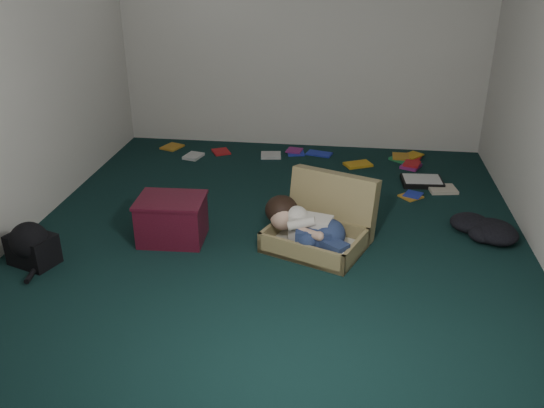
# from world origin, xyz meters

# --- Properties ---
(floor) EXTENTS (4.50, 4.50, 0.00)m
(floor) POSITION_xyz_m (0.00, 0.00, 0.00)
(floor) COLOR black
(floor) RESTS_ON ground
(wall_back) EXTENTS (4.50, 0.00, 4.50)m
(wall_back) POSITION_xyz_m (0.00, 2.25, 1.30)
(wall_back) COLOR silver
(wall_back) RESTS_ON ground
(wall_front) EXTENTS (4.50, 0.00, 4.50)m
(wall_front) POSITION_xyz_m (0.00, -2.25, 1.30)
(wall_front) COLOR silver
(wall_front) RESTS_ON ground
(wall_left) EXTENTS (0.00, 4.50, 4.50)m
(wall_left) POSITION_xyz_m (-2.00, 0.00, 1.30)
(wall_left) COLOR silver
(wall_left) RESTS_ON ground
(suitcase) EXTENTS (0.92, 0.91, 0.52)m
(suitcase) POSITION_xyz_m (0.38, -0.05, 0.16)
(suitcase) COLOR #968452
(suitcase) RESTS_ON floor
(person) EXTENTS (0.69, 0.57, 0.32)m
(person) POSITION_xyz_m (0.27, -0.20, 0.20)
(person) COLOR silver
(person) RESTS_ON suitcase
(maroon_bin) EXTENTS (0.54, 0.43, 0.36)m
(maroon_bin) POSITION_xyz_m (-0.79, -0.17, 0.18)
(maroon_bin) COLOR #4C0F1F
(maroon_bin) RESTS_ON floor
(backpack) EXTENTS (0.51, 0.45, 0.25)m
(backpack) POSITION_xyz_m (-1.70, -0.66, 0.13)
(backpack) COLOR black
(backpack) RESTS_ON floor
(clothing_pile) EXTENTS (0.52, 0.47, 0.14)m
(clothing_pile) POSITION_xyz_m (1.70, 0.23, 0.07)
(clothing_pile) COLOR black
(clothing_pile) RESTS_ON floor
(paper_tray) EXTENTS (0.41, 0.32, 0.05)m
(paper_tray) POSITION_xyz_m (1.29, 1.26, 0.03)
(paper_tray) COLOR black
(paper_tray) RESTS_ON floor
(book_scatter) EXTENTS (3.11, 1.30, 0.02)m
(book_scatter) POSITION_xyz_m (0.29, 1.70, 0.01)
(book_scatter) COLOR #C68623
(book_scatter) RESTS_ON floor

